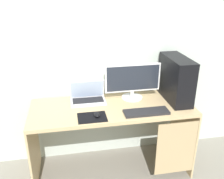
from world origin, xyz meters
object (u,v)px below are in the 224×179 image
(laptop, at_px, (88,97))
(mouse_left, at_px, (97,114))
(pc_tower, at_px, (176,79))
(keyboard, at_px, (146,112))
(monitor, at_px, (133,81))

(laptop, relative_size, mouse_left, 3.67)
(pc_tower, relative_size, laptop, 1.41)
(keyboard, xyz_separation_m, mouse_left, (-0.46, 0.02, 0.01))
(laptop, bearing_deg, keyboard, -35.30)
(pc_tower, xyz_separation_m, mouse_left, (-0.83, -0.22, -0.20))
(pc_tower, xyz_separation_m, laptop, (-0.88, 0.12, -0.18))
(laptop, bearing_deg, monitor, -1.95)
(pc_tower, relative_size, keyboard, 1.19)
(pc_tower, bearing_deg, mouse_left, -165.13)
(monitor, height_order, keyboard, monitor)
(mouse_left, bearing_deg, pc_tower, 14.87)
(keyboard, height_order, mouse_left, mouse_left)
(pc_tower, bearing_deg, laptop, 172.40)
(monitor, relative_size, laptop, 1.62)
(pc_tower, height_order, keyboard, pc_tower)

